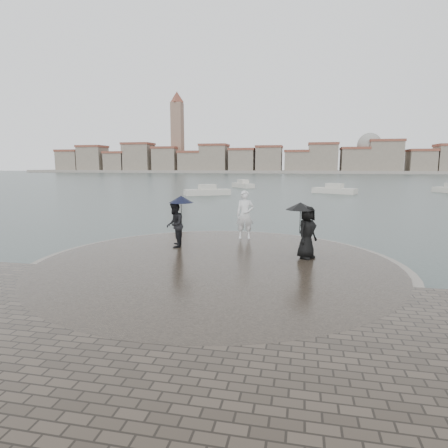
# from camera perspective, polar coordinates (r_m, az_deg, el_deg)

# --- Properties ---
(ground) EXTENTS (400.00, 400.00, 0.00)m
(ground) POSITION_cam_1_polar(r_m,az_deg,el_deg) (9.57, -6.04, -13.07)
(ground) COLOR #2B3835
(ground) RESTS_ON ground
(kerb_ring) EXTENTS (12.50, 12.50, 0.32)m
(kerb_ring) POSITION_cam_1_polar(r_m,az_deg,el_deg) (12.72, -1.20, -6.65)
(kerb_ring) COLOR gray
(kerb_ring) RESTS_ON ground
(quay_tip) EXTENTS (11.90, 11.90, 0.36)m
(quay_tip) POSITION_cam_1_polar(r_m,az_deg,el_deg) (12.72, -1.21, -6.56)
(quay_tip) COLOR #2D261E
(quay_tip) RESTS_ON ground
(statue) EXTENTS (0.85, 0.63, 2.12)m
(statue) POSITION_cam_1_polar(r_m,az_deg,el_deg) (16.50, 3.23, 1.43)
(statue) COLOR silver
(statue) RESTS_ON quay_tip
(visitor_left) EXTENTS (1.16, 1.09, 2.04)m
(visitor_left) POSITION_cam_1_polar(r_m,az_deg,el_deg) (14.85, -7.33, 0.67)
(visitor_left) COLOR black
(visitor_left) RESTS_ON quay_tip
(visitor_right) EXTENTS (1.26, 1.16, 1.95)m
(visitor_right) POSITION_cam_1_polar(r_m,az_deg,el_deg) (13.26, 12.32, -0.34)
(visitor_right) COLOR black
(visitor_right) RESTS_ON quay_tip
(far_skyline) EXTENTS (260.00, 20.00, 37.00)m
(far_skyline) POSITION_cam_1_polar(r_m,az_deg,el_deg) (169.40, 8.85, 9.56)
(far_skyline) COLOR gray
(far_skyline) RESTS_ON ground
(boats) EXTENTS (35.17, 20.77, 1.50)m
(boats) POSITION_cam_1_polar(r_m,az_deg,el_deg) (51.60, 12.58, 5.20)
(boats) COLOR beige
(boats) RESTS_ON ground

